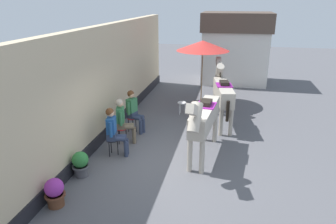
{
  "coord_description": "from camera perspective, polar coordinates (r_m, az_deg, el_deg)",
  "views": [
    {
      "loc": [
        1.33,
        -7.15,
        4.13
      ],
      "look_at": [
        -0.4,
        1.2,
        1.05
      ],
      "focal_mm": 33.64,
      "sensor_mm": 36.0,
      "label": 1
    }
  ],
  "objects": [
    {
      "name": "ground_plane",
      "position": [
        11.03,
        3.94,
        -2.16
      ],
      "size": [
        40.0,
        40.0,
        0.0
      ],
      "primitive_type": "plane",
      "color": "#56565B"
    },
    {
      "name": "pub_facade_wall",
      "position": [
        9.82,
        -12.03,
        4.12
      ],
      "size": [
        0.34,
        14.0,
        3.4
      ],
      "color": "#CCB793",
      "rests_on": "ground_plane"
    },
    {
      "name": "distant_cottage",
      "position": [
        16.71,
        12.08,
        11.42
      ],
      "size": [
        3.4,
        2.6,
        3.5
      ],
      "color": "silver",
      "rests_on": "ground_plane"
    },
    {
      "name": "seated_visitor_near",
      "position": [
        8.7,
        -9.77,
        -3.13
      ],
      "size": [
        0.61,
        0.48,
        1.39
      ],
      "color": "black",
      "rests_on": "ground_plane"
    },
    {
      "name": "seated_visitor_middle",
      "position": [
        9.42,
        -8.19,
        -1.2
      ],
      "size": [
        0.61,
        0.48,
        1.39
      ],
      "color": "red",
      "rests_on": "ground_plane"
    },
    {
      "name": "seated_visitor_far",
      "position": [
        10.19,
        -6.28,
        0.52
      ],
      "size": [
        0.61,
        0.48,
        1.39
      ],
      "color": "red",
      "rests_on": "ground_plane"
    },
    {
      "name": "saddled_horse_near",
      "position": [
        8.38,
        6.49,
        -1.04
      ],
      "size": [
        0.66,
        2.99,
        2.06
      ],
      "color": "#B2A899",
      "rests_on": "ground_plane"
    },
    {
      "name": "saddled_horse_far",
      "position": [
        10.9,
        9.88,
        3.75
      ],
      "size": [
        0.81,
        2.97,
        2.06
      ],
      "color": "#B2A899",
      "rests_on": "ground_plane"
    },
    {
      "name": "flower_planter_near",
      "position": [
        7.16,
        -19.85,
        -13.48
      ],
      "size": [
        0.43,
        0.43,
        0.64
      ],
      "color": "brown",
      "rests_on": "ground_plane"
    },
    {
      "name": "flower_planter_middle",
      "position": [
        8.07,
        -15.56,
        -8.98
      ],
      "size": [
        0.43,
        0.43,
        0.64
      ],
      "color": "#4C4C51",
      "rests_on": "ground_plane"
    },
    {
      "name": "cafe_parasol",
      "position": [
        12.78,
        6.34,
        11.8
      ],
      "size": [
        2.1,
        2.1,
        2.58
      ],
      "color": "black",
      "rests_on": "ground_plane"
    },
    {
      "name": "spare_stool_white",
      "position": [
        11.84,
        2.51,
        1.49
      ],
      "size": [
        0.32,
        0.32,
        0.46
      ],
      "color": "white",
      "rests_on": "ground_plane"
    }
  ]
}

